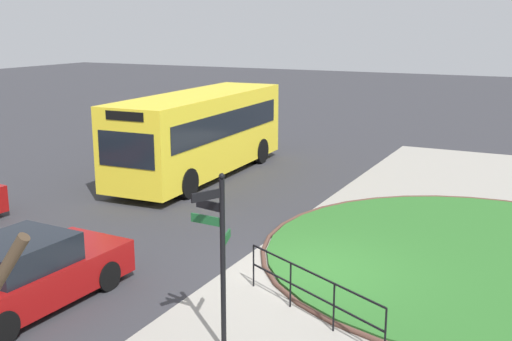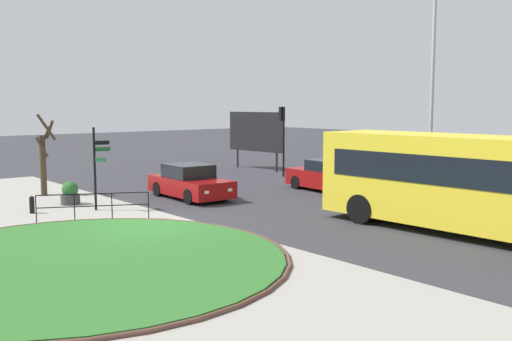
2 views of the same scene
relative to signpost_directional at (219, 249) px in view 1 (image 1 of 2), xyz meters
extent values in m
plane|color=#333338|center=(3.95, -0.20, -1.86)|extent=(120.00, 120.00, 0.00)
cube|color=#9E998E|center=(3.95, -2.26, -1.85)|extent=(32.00, 7.87, 0.02)
cylinder|color=#2D6B28|center=(6.64, -3.49, -1.81)|extent=(10.44, 10.44, 0.10)
torus|color=brown|center=(6.64, -3.49, -1.81)|extent=(10.75, 10.75, 0.11)
cylinder|color=black|center=(-0.01, -0.07, -0.32)|extent=(0.09, 0.09, 3.08)
sphere|color=black|center=(-0.01, -0.07, 1.27)|extent=(0.10, 0.10, 0.10)
cube|color=black|center=(-0.29, 0.07, 0.99)|extent=(0.51, 0.26, 0.15)
cube|color=black|center=(0.05, 0.23, 0.72)|extent=(0.14, 0.52, 0.15)
cube|color=#195128|center=(0.02, 0.27, 0.47)|extent=(0.08, 0.59, 0.15)
cube|color=#195128|center=(0.29, 0.03, 0.11)|extent=(0.52, 0.20, 0.15)
cube|color=black|center=(1.78, -0.97, -0.91)|extent=(1.75, 3.35, 0.03)
cube|color=black|center=(1.78, -0.97, -1.34)|extent=(1.75, 3.35, 0.03)
cylinder|color=black|center=(2.65, 0.70, -1.39)|extent=(0.04, 0.04, 0.95)
cylinder|color=black|center=(2.07, -0.42, -1.39)|extent=(0.04, 0.04, 0.95)
cylinder|color=black|center=(1.50, -1.53, -1.39)|extent=(0.04, 0.04, 0.95)
cylinder|color=black|center=(0.92, -2.64, -1.39)|extent=(0.04, 0.04, 0.95)
cube|color=yellow|center=(10.86, 7.05, -0.19)|extent=(9.18, 2.82, 2.79)
cube|color=black|center=(10.91, 5.80, 0.20)|extent=(8.00, 0.32, 0.88)
cube|color=black|center=(10.82, 8.31, 0.20)|extent=(8.00, 0.32, 0.88)
cube|color=black|center=(6.31, 6.89, -0.05)|extent=(0.10, 2.04, 1.10)
cube|color=black|center=(6.31, 6.89, 0.98)|extent=(0.07, 1.37, 0.28)
cylinder|color=black|center=(8.00, 5.81, -1.36)|extent=(1.01, 0.34, 1.00)
cylinder|color=black|center=(7.91, 8.09, -1.36)|extent=(1.01, 0.34, 1.00)
cylinder|color=black|center=(13.81, 6.02, -1.36)|extent=(1.01, 0.34, 1.00)
cylinder|color=black|center=(13.73, 8.30, -1.36)|extent=(1.01, 0.34, 1.00)
cube|color=maroon|center=(-0.18, 4.34, -1.33)|extent=(4.41, 2.06, 0.71)
cube|color=black|center=(-0.35, 4.34, -0.69)|extent=(2.00, 1.73, 0.57)
cube|color=#EAEACC|center=(2.02, 4.80, -1.29)|extent=(0.03, 0.20, 0.12)
cube|color=#EAEACC|center=(1.97, 3.68, -1.29)|extent=(0.03, 0.20, 0.12)
cylinder|color=black|center=(1.20, 5.13, -1.54)|extent=(0.65, 0.25, 0.64)
cylinder|color=black|center=(1.12, 3.42, -1.54)|extent=(0.65, 0.25, 0.64)
cylinder|color=black|center=(-1.56, 3.54, -1.54)|extent=(0.65, 0.25, 0.64)
camera|label=1|loc=(-8.57, -4.97, 3.67)|focal=43.92mm
camera|label=2|loc=(20.66, -9.39, 2.18)|focal=40.92mm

